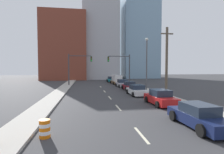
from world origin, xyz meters
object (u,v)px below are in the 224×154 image
at_px(sedan_navy, 198,116).
at_px(traffic_signal_right, 123,65).
at_px(box_truck_brown, 117,80).
at_px(sedan_teal, 111,79).
at_px(utility_pole_right_mid, 167,62).
at_px(sedan_silver, 122,83).
at_px(sedan_maroon, 129,86).
at_px(traffic_barrel, 45,129).
at_px(sedan_white, 137,90).
at_px(street_lamp, 147,61).
at_px(sedan_red, 160,98).
at_px(traffic_signal_left, 75,65).

bearing_deg(sedan_navy, traffic_signal_right, 86.93).
height_order(sedan_navy, box_truck_brown, box_truck_brown).
bearing_deg(traffic_signal_right, sedan_teal, 97.76).
relative_size(utility_pole_right_mid, box_truck_brown, 1.50).
bearing_deg(sedan_teal, sedan_silver, -85.26).
relative_size(utility_pole_right_mid, sedan_maroon, 2.02).
relative_size(traffic_barrel, sedan_teal, 0.20).
height_order(traffic_barrel, sedan_navy, sedan_navy).
bearing_deg(sedan_white, traffic_signal_right, 83.71).
height_order(traffic_signal_right, box_truck_brown, traffic_signal_right).
relative_size(street_lamp, sedan_teal, 1.76).
xyz_separation_m(traffic_barrel, sedan_white, (9.07, 13.46, 0.17)).
xyz_separation_m(sedan_red, sedan_teal, (-0.57, 30.51, -0.03)).
xyz_separation_m(traffic_signal_right, box_truck_brown, (-0.93, 2.95, -3.39)).
distance_m(traffic_signal_right, street_lamp, 10.95).
bearing_deg(sedan_maroon, street_lamp, -44.20).
bearing_deg(sedan_navy, box_truck_brown, 88.94).
xyz_separation_m(traffic_barrel, street_lamp, (11.65, 16.87, 4.38)).
xyz_separation_m(traffic_signal_left, traffic_signal_right, (10.19, 0.00, 0.00)).
height_order(sedan_red, sedan_teal, sedan_red).
distance_m(sedan_navy, sedan_red, 6.73).
height_order(street_lamp, sedan_red, street_lamp).
xyz_separation_m(traffic_signal_right, sedan_white, (-1.23, -14.26, -3.71)).
relative_size(sedan_white, sedan_maroon, 1.05).
bearing_deg(sedan_silver, box_truck_brown, 86.86).
xyz_separation_m(traffic_signal_left, sedan_red, (9.43, -20.71, -3.66)).
relative_size(utility_pole_right_mid, sedan_white, 1.93).
bearing_deg(street_lamp, sedan_teal, 97.42).
xyz_separation_m(traffic_signal_right, sedan_navy, (-1.30, -27.42, -3.68)).
bearing_deg(box_truck_brown, utility_pole_right_mid, -83.60).
distance_m(utility_pole_right_mid, sedan_silver, 13.67).
bearing_deg(sedan_maroon, traffic_barrel, -116.91).
bearing_deg(sedan_maroon, sedan_white, -94.19).
bearing_deg(sedan_maroon, sedan_teal, 90.91).
xyz_separation_m(traffic_signal_left, box_truck_brown, (9.27, 2.95, -3.39)).
bearing_deg(sedan_silver, sedan_red, -92.06).
xyz_separation_m(sedan_navy, sedan_silver, (0.33, 23.78, 0.01)).
height_order(street_lamp, sedan_white, street_lamp).
bearing_deg(traffic_barrel, sedan_silver, 68.82).
relative_size(traffic_signal_left, sedan_teal, 1.40).
height_order(sedan_maroon, sedan_teal, sedan_maroon).
bearing_deg(sedan_maroon, sedan_red, -89.99).
distance_m(street_lamp, sedan_silver, 8.64).
height_order(traffic_signal_right, traffic_barrel, traffic_signal_right).
bearing_deg(sedan_navy, sedan_teal, 89.70).
relative_size(street_lamp, sedan_silver, 1.95).
relative_size(sedan_navy, sedan_maroon, 1.10).
xyz_separation_m(sedan_red, sedan_maroon, (-0.11, 11.99, -0.02)).
xyz_separation_m(traffic_signal_left, utility_pole_right_mid, (12.12, -16.45, 0.15)).
xyz_separation_m(street_lamp, sedan_red, (-2.11, -9.86, -4.17)).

